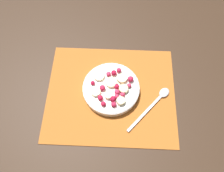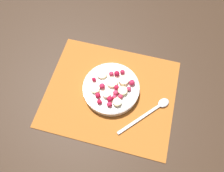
{
  "view_description": "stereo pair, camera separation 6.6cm",
  "coord_description": "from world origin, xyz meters",
  "views": [
    {
      "loc": [
        -0.02,
        0.3,
        0.68
      ],
      "look_at": [
        -0.0,
        -0.01,
        0.04
      ],
      "focal_mm": 35.0,
      "sensor_mm": 36.0,
      "label": 1
    },
    {
      "loc": [
        -0.08,
        0.29,
        0.68
      ],
      "look_at": [
        -0.0,
        -0.01,
        0.04
      ],
      "focal_mm": 35.0,
      "sensor_mm": 36.0,
      "label": 2
    }
  ],
  "objects": [
    {
      "name": "placemat",
      "position": [
        0.0,
        0.0,
        0.0
      ],
      "size": [
        0.43,
        0.36,
        0.01
      ],
      "color": "#B26023",
      "rests_on": "ground_plane"
    },
    {
      "name": "spoon",
      "position": [
        -0.15,
        0.02,
        0.01
      ],
      "size": [
        0.15,
        0.16,
        0.01
      ],
      "rotation": [
        0.0,
        0.0,
        3.98
      ],
      "color": "silver",
      "rests_on": "placemat"
    },
    {
      "name": "fruit_bowl",
      "position": [
        -0.0,
        -0.01,
        0.02
      ],
      "size": [
        0.19,
        0.19,
        0.05
      ],
      "color": "white",
      "rests_on": "placemat"
    },
    {
      "name": "ground_plane",
      "position": [
        0.0,
        0.0,
        0.0
      ],
      "size": [
        3.0,
        3.0,
        0.0
      ],
      "primitive_type": "plane",
      "color": "#382619"
    }
  ]
}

